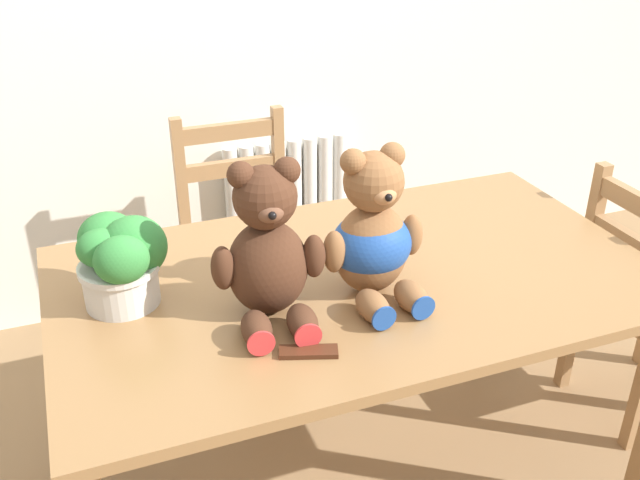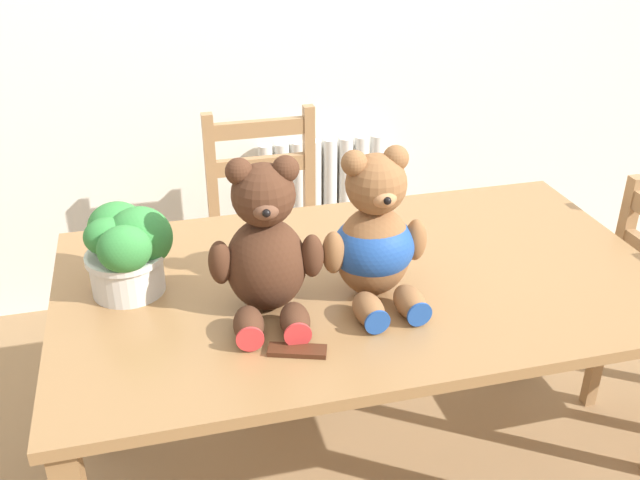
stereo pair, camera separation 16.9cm
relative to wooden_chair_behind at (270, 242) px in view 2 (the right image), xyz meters
name	(u,v)px [view 2 (the right image)]	position (x,y,z in m)	size (l,w,h in m)	color
radiator	(322,220)	(0.32, 0.43, -0.15)	(0.56, 0.10, 0.68)	silver
dining_table	(362,305)	(0.11, -0.79, 0.20)	(1.58, 0.91, 0.76)	olive
wooden_chair_behind	(270,242)	(0.00, 0.00, 0.00)	(0.41, 0.42, 0.93)	#997047
teddy_bear_left	(266,249)	(-0.16, -0.88, 0.46)	(0.27, 0.28, 0.39)	#472819
teddy_bear_right	(374,240)	(0.10, -0.88, 0.45)	(0.27, 0.28, 0.39)	brown
potted_plant	(127,247)	(-0.48, -0.70, 0.42)	(0.22, 0.24, 0.23)	beige
chocolate_bar	(297,351)	(-0.13, -1.07, 0.30)	(0.13, 0.04, 0.01)	#472314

